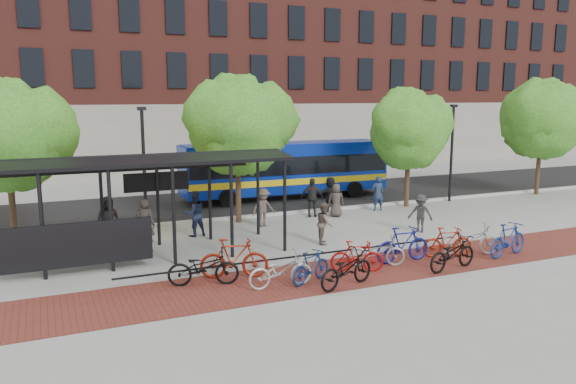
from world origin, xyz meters
name	(u,v)px	position (x,y,z in m)	size (l,w,h in m)	color
ground	(333,232)	(0.00, 0.00, 0.00)	(160.00, 160.00, 0.00)	#9E9E99
asphalt_street	(263,200)	(0.00, 8.00, 0.01)	(160.00, 8.00, 0.01)	black
curb	(293,212)	(0.00, 4.00, 0.06)	(160.00, 0.25, 0.12)	#B7B7B2
brick_strip	(353,272)	(-2.00, -5.00, 0.00)	(24.00, 3.00, 0.01)	maroon
bike_rack_rail	(304,269)	(-3.30, -4.10, 0.00)	(12.00, 0.05, 0.95)	black
building_brick	(294,45)	(10.00, 26.00, 10.00)	(55.00, 14.00, 20.00)	maroon
bus_shelter	(130,172)	(-8.13, -0.48, 3.00)	(10.60, 3.07, 3.60)	black
tree_a	(9,132)	(-11.91, 3.35, 4.24)	(4.90, 4.00, 6.18)	#382619
tree_b	(239,122)	(-2.90, 3.35, 4.46)	(5.15, 4.20, 6.47)	#382619
tree_c	(410,127)	(6.09, 3.35, 4.05)	(4.66, 3.80, 5.92)	#382619
tree_d	(543,116)	(15.10, 3.35, 4.47)	(5.39, 4.40, 6.55)	#382619
lamp_post_left	(144,165)	(-7.00, 3.60, 2.75)	(0.35, 0.20, 5.12)	black
lamp_post_right	(452,150)	(9.00, 3.60, 2.75)	(0.35, 0.20, 5.12)	black
bus	(285,167)	(1.27, 7.90, 1.76)	(11.41, 2.97, 3.06)	#082395
bike_0	(203,267)	(-6.72, -4.35, 0.55)	(0.73, 2.09, 1.10)	black
bike_1	(234,258)	(-5.67, -4.08, 0.63)	(0.59, 2.10, 1.26)	maroon
bike_2	(280,270)	(-4.70, -5.43, 0.52)	(0.69, 1.97, 1.04)	#B1B1B3
bike_3	(311,267)	(-3.70, -5.41, 0.50)	(0.47, 1.65, 0.99)	navy
bike_4	(346,269)	(-2.92, -6.18, 0.54)	(0.72, 2.07, 1.09)	black
bike_5	(357,256)	(-1.88, -5.05, 0.51)	(0.48, 1.70, 1.02)	#9F0E0E
bike_6	(377,251)	(-0.96, -4.77, 0.49)	(0.65, 1.87, 0.98)	#959598
bike_7	(403,244)	(0.07, -4.76, 0.61)	(0.58, 2.04, 1.23)	navy
bike_8	(452,253)	(1.02, -6.12, 0.55)	(0.73, 2.09, 1.10)	black
bike_9	(447,242)	(1.86, -4.86, 0.53)	(0.50, 1.78, 1.07)	maroon
bike_10	(470,239)	(2.79, -4.94, 0.55)	(0.73, 2.10, 1.10)	#A4A4A6
bike_11	(508,240)	(3.85, -5.65, 0.60)	(0.57, 2.00, 1.20)	navy
pedestrian_0	(108,220)	(-8.71, 1.86, 0.91)	(0.89, 0.58, 1.82)	black
pedestrian_1	(145,225)	(-7.62, 0.11, 0.98)	(0.72, 0.47, 1.96)	#3A342F
pedestrian_2	(194,214)	(-5.44, 1.61, 0.92)	(0.89, 0.69, 1.83)	#1D2644
pedestrian_3	(263,208)	(-2.31, 2.06, 0.83)	(1.07, 0.62, 1.66)	#51443C
pedestrian_4	(312,197)	(0.52, 3.08, 0.91)	(1.06, 0.44, 1.81)	#282828
pedestrian_5	(330,194)	(1.87, 3.80, 0.85)	(1.57, 0.50, 1.69)	black
pedestrian_6	(336,200)	(1.53, 2.59, 0.78)	(0.76, 0.49, 1.55)	#413734
pedestrian_7	(378,193)	(4.09, 3.01, 0.86)	(0.62, 0.41, 1.71)	#20304C
pedestrian_8	(325,223)	(-1.20, -1.50, 0.78)	(0.76, 0.59, 1.57)	brown
pedestrian_9	(420,213)	(3.25, -1.49, 0.79)	(1.02, 0.58, 1.57)	#2B2B2B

